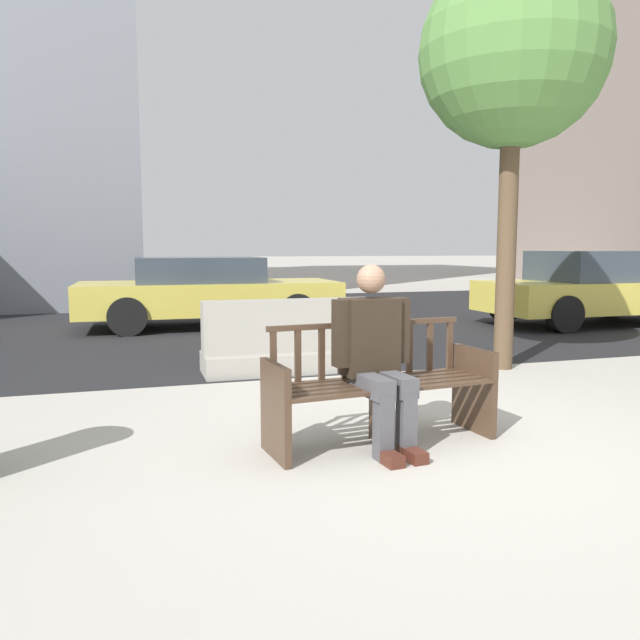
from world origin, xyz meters
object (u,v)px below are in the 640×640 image
street_tree (513,55)px  jersey_barrier_centre (289,342)px  seated_person (376,352)px  car_sedan_far (207,291)px  car_taxi_near (593,287)px  street_bench (380,390)px

street_tree → jersey_barrier_centre: bearing=166.4°
seated_person → car_sedan_far: (-0.26, 7.33, -0.04)m
street_tree → car_taxi_near: street_tree is taller
jersey_barrier_centre → car_taxi_near: car_taxi_near is taller
street_bench → seated_person: bearing=-135.3°
street_bench → car_sedan_far: car_sedan_far is taller
seated_person → car_sedan_far: 7.33m
jersey_barrier_centre → car_taxi_near: bearing=21.9°
street_tree → car_taxi_near: 5.98m
street_bench → street_tree: bearing=41.1°
seated_person → car_taxi_near: size_ratio=0.32×
car_taxi_near → car_sedan_far: 7.18m
street_bench → car_sedan_far: (-0.33, 7.27, 0.25)m
seated_person → street_tree: 4.50m
jersey_barrier_centre → car_sedan_far: 4.49m
street_tree → seated_person: bearing=-138.8°
car_taxi_near → car_sedan_far: bearing=165.3°
car_sedan_far → street_bench: bearing=-87.4°
street_bench → street_tree: 4.63m
car_taxi_near → car_sedan_far: size_ratio=0.87×
street_tree → car_sedan_far: 6.52m
jersey_barrier_centre → car_taxi_near: size_ratio=0.50×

